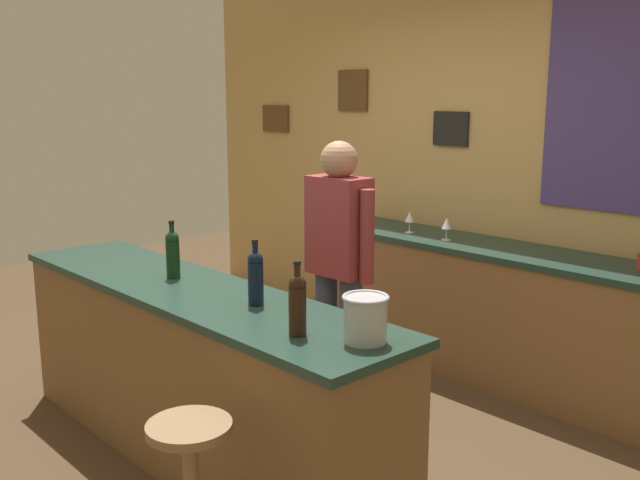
% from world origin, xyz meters
% --- Properties ---
extents(ground_plane, '(10.00, 10.00, 0.00)m').
position_xyz_m(ground_plane, '(0.00, 0.00, 0.00)').
color(ground_plane, '#4C3823').
extents(back_wall, '(6.00, 0.09, 2.80)m').
position_xyz_m(back_wall, '(0.02, 2.03, 1.41)').
color(back_wall, tan).
rests_on(back_wall, ground_plane).
extents(bar_counter, '(2.66, 0.60, 0.92)m').
position_xyz_m(bar_counter, '(0.00, -0.40, 0.46)').
color(bar_counter, brown).
rests_on(bar_counter, ground_plane).
extents(side_counter, '(2.73, 0.56, 0.90)m').
position_xyz_m(side_counter, '(0.40, 1.65, 0.45)').
color(side_counter, brown).
rests_on(side_counter, ground_plane).
extents(bartender, '(0.52, 0.21, 1.62)m').
position_xyz_m(bartender, '(0.15, 0.50, 0.94)').
color(bartender, '#384766').
rests_on(bartender, ground_plane).
extents(bar_stool, '(0.32, 0.32, 0.68)m').
position_xyz_m(bar_stool, '(0.86, -0.97, 0.46)').
color(bar_stool, olive).
rests_on(bar_stool, ground_plane).
extents(wine_bottle_a, '(0.07, 0.07, 0.31)m').
position_xyz_m(wine_bottle_a, '(-0.22, -0.36, 1.06)').
color(wine_bottle_a, black).
rests_on(wine_bottle_a, bar_counter).
extents(wine_bottle_b, '(0.07, 0.07, 0.31)m').
position_xyz_m(wine_bottle_b, '(0.46, -0.34, 1.06)').
color(wine_bottle_b, black).
rests_on(wine_bottle_b, bar_counter).
extents(wine_bottle_c, '(0.07, 0.07, 0.31)m').
position_xyz_m(wine_bottle_c, '(0.91, -0.48, 1.06)').
color(wine_bottle_c, black).
rests_on(wine_bottle_c, bar_counter).
extents(ice_bucket, '(0.19, 0.19, 0.19)m').
position_xyz_m(ice_bucket, '(1.15, -0.34, 1.02)').
color(ice_bucket, '#B7BABF').
rests_on(ice_bucket, bar_counter).
extents(wine_glass_a, '(0.07, 0.07, 0.16)m').
position_xyz_m(wine_glass_a, '(-0.24, 1.59, 1.01)').
color(wine_glass_a, silver).
rests_on(wine_glass_a, side_counter).
extents(wine_glass_b, '(0.07, 0.07, 0.16)m').
position_xyz_m(wine_glass_b, '(0.10, 1.57, 1.01)').
color(wine_glass_b, silver).
rests_on(wine_glass_b, side_counter).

